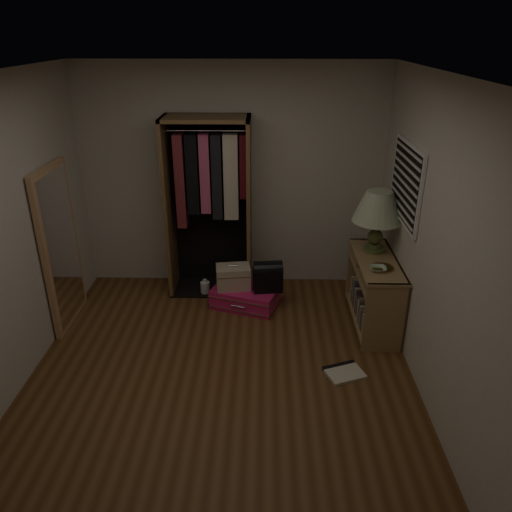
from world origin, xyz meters
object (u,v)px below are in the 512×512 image
object	(u,v)px
floor_mirror	(60,248)
open_wardrobe	(210,193)
white_jug	(205,288)
pink_suitcase	(246,295)
table_lamp	(378,208)
black_bag	(268,275)
console_bookshelf	(373,288)
train_case	(233,277)

from	to	relation	value
floor_mirror	open_wardrobe	bearing A→B (deg)	27.83
floor_mirror	white_jug	bearing A→B (deg)	23.44
floor_mirror	pink_suitcase	xyz separation A→B (m)	(1.88, 0.37, -0.74)
table_lamp	white_jug	distance (m)	2.22
black_bag	floor_mirror	bearing A→B (deg)	-178.16
open_wardrobe	floor_mirror	world-z (taller)	open_wardrobe
console_bookshelf	white_jug	world-z (taller)	console_bookshelf
open_wardrobe	black_bag	distance (m)	1.14
floor_mirror	white_jug	world-z (taller)	floor_mirror
table_lamp	train_case	bearing A→B (deg)	174.51
console_bookshelf	white_jug	bearing A→B (deg)	163.11
black_bag	console_bookshelf	bearing A→B (deg)	-20.16
train_case	table_lamp	distance (m)	1.75
black_bag	white_jug	distance (m)	0.86
black_bag	train_case	bearing A→B (deg)	166.13
console_bookshelf	pink_suitcase	size ratio (longest dim) A/B	1.31
table_lamp	console_bookshelf	bearing A→B (deg)	-90.73
console_bookshelf	floor_mirror	bearing A→B (deg)	-179.36
white_jug	train_case	bearing A→B (deg)	-34.12
pink_suitcase	black_bag	world-z (taller)	black_bag
open_wardrobe	pink_suitcase	distance (m)	1.24
floor_mirror	console_bookshelf	bearing A→B (deg)	0.64
train_case	black_bag	bearing A→B (deg)	-15.56
table_lamp	open_wardrobe	bearing A→B (deg)	162.61
pink_suitcase	train_case	bearing A→B (deg)	-159.41
train_case	black_bag	size ratio (longest dim) A/B	1.19
console_bookshelf	black_bag	size ratio (longest dim) A/B	3.22
pink_suitcase	floor_mirror	bearing A→B (deg)	-150.81
floor_mirror	black_bag	xyz separation A→B (m)	(2.13, 0.31, -0.45)
open_wardrobe	black_bag	world-z (taller)	open_wardrobe
pink_suitcase	table_lamp	distance (m)	1.77
pink_suitcase	white_jug	bearing A→B (deg)	172.99
open_wardrobe	train_case	size ratio (longest dim) A/B	4.96
pink_suitcase	white_jug	world-z (taller)	pink_suitcase
console_bookshelf	table_lamp	distance (m)	0.85
floor_mirror	train_case	size ratio (longest dim) A/B	4.11
pink_suitcase	table_lamp	world-z (taller)	table_lamp
console_bookshelf	pink_suitcase	bearing A→B (deg)	166.39
console_bookshelf	pink_suitcase	distance (m)	1.43
console_bookshelf	table_lamp	bearing A→B (deg)	89.27
floor_mirror	black_bag	distance (m)	2.19
floor_mirror	pink_suitcase	distance (m)	2.06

